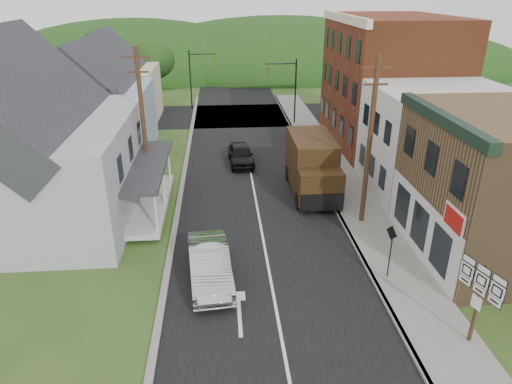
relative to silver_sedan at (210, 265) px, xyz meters
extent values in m
plane|color=#2D4719|center=(2.68, 1.32, -0.82)|extent=(120.00, 120.00, 0.00)
cube|color=black|center=(2.68, 11.32, -0.82)|extent=(9.00, 90.00, 0.02)
cube|color=black|center=(2.68, 28.32, -0.82)|extent=(60.00, 9.00, 0.02)
cube|color=slate|center=(8.58, 9.32, -0.74)|extent=(2.80, 55.00, 0.15)
cube|color=slate|center=(7.23, 9.32, -0.74)|extent=(0.20, 55.00, 0.15)
cube|color=slate|center=(-1.97, 9.32, -0.76)|extent=(0.30, 55.00, 0.12)
cube|color=brown|center=(13.98, 1.32, 2.68)|extent=(8.00, 8.00, 7.00)
cube|color=silver|center=(13.98, 8.82, 2.43)|extent=(8.00, 7.00, 6.50)
cube|color=brown|center=(13.98, 18.32, 4.18)|extent=(8.00, 12.00, 10.00)
cube|color=#A0A2A5|center=(-9.32, 7.32, 1.93)|extent=(10.00, 12.00, 5.50)
cube|color=#87A0B8|center=(-8.32, 18.32, 1.68)|extent=(7.00, 8.00, 5.00)
cube|color=beige|center=(-8.82, 27.32, 1.68)|extent=(7.00, 8.00, 5.00)
cylinder|color=#472D19|center=(8.28, 4.82, 3.68)|extent=(0.26, 0.26, 9.00)
cube|color=#472D19|center=(8.28, 4.82, 7.58)|extent=(1.60, 0.10, 0.10)
cube|color=#472D19|center=(8.28, 4.82, 6.78)|extent=(1.20, 0.10, 0.10)
cylinder|color=#472D19|center=(-3.82, 9.32, 3.68)|extent=(0.26, 0.26, 9.00)
cube|color=#472D19|center=(-3.82, 9.32, 7.58)|extent=(1.60, 0.10, 0.10)
cube|color=#472D19|center=(-3.82, 9.32, 6.78)|extent=(1.20, 0.10, 0.10)
cylinder|color=black|center=(7.68, 24.82, 2.18)|extent=(0.14, 0.14, 6.00)
cylinder|color=black|center=(6.28, 24.82, 4.78)|extent=(2.80, 0.10, 0.10)
imported|color=olive|center=(5.08, 24.82, 4.08)|extent=(0.16, 0.20, 1.00)
cylinder|color=black|center=(-2.32, 31.82, 2.18)|extent=(0.14, 0.14, 6.00)
cylinder|color=black|center=(-0.92, 31.82, 4.78)|extent=(2.80, 0.10, 0.10)
imported|color=olive|center=(0.28, 31.82, 4.08)|extent=(0.16, 0.20, 1.00)
cylinder|color=#382616|center=(-16.32, 21.32, 1.56)|extent=(0.36, 0.36, 4.76)
ellipsoid|color=black|center=(-16.32, 21.32, 5.13)|extent=(5.80, 5.80, 4.93)
cylinder|color=#382616|center=(-6.32, 33.32, 1.14)|extent=(0.36, 0.36, 3.92)
ellipsoid|color=black|center=(-6.32, 33.32, 4.08)|extent=(4.80, 4.80, 4.08)
ellipsoid|color=black|center=(2.68, 56.32, -0.82)|extent=(90.00, 30.00, 16.00)
imported|color=#ABABB0|center=(0.00, 0.00, 0.00)|extent=(2.20, 5.10, 1.63)
imported|color=black|center=(2.08, 14.44, -0.10)|extent=(1.92, 4.30, 1.43)
cube|color=#311F0D|center=(6.28, 9.60, 1.11)|extent=(2.56, 4.86, 3.19)
cube|color=#311F0D|center=(6.26, 6.74, 0.56)|extent=(2.54, 1.78, 2.09)
cube|color=black|center=(6.27, 6.96, 1.44)|extent=(2.32, 1.33, 0.05)
cube|color=black|center=(6.26, 5.80, 0.01)|extent=(2.42, 0.18, 0.99)
cylinder|color=black|center=(5.11, 6.86, -0.32)|extent=(0.31, 0.99, 0.99)
cylinder|color=black|center=(7.42, 6.84, -0.32)|extent=(0.31, 0.99, 0.99)
cylinder|color=black|center=(5.14, 11.26, -0.32)|extent=(0.31, 0.99, 0.99)
cylinder|color=black|center=(7.45, 11.24, -0.32)|extent=(0.31, 0.99, 0.99)
cube|color=#472D19|center=(9.48, -4.71, 0.96)|extent=(0.13, 0.13, 3.26)
cube|color=black|center=(9.42, -4.73, 1.99)|extent=(0.58, 1.79, 0.07)
cube|color=white|center=(9.58, -5.37, 2.41)|extent=(0.17, 0.50, 0.20)
cube|color=white|center=(9.58, -5.37, 1.99)|extent=(0.18, 0.54, 0.51)
cube|color=white|center=(9.58, -5.37, 1.57)|extent=(0.17, 0.50, 0.26)
cube|color=white|center=(9.39, -4.74, 2.41)|extent=(0.17, 0.50, 0.20)
cube|color=white|center=(9.39, -4.74, 1.99)|extent=(0.18, 0.54, 0.51)
cube|color=white|center=(9.39, -4.74, 1.57)|extent=(0.17, 0.50, 0.26)
cube|color=white|center=(9.20, -4.12, 2.41)|extent=(0.17, 0.50, 0.20)
cube|color=white|center=(9.20, -4.12, 1.99)|extent=(0.18, 0.54, 0.51)
cube|color=white|center=(9.20, -4.12, 1.57)|extent=(0.17, 0.50, 0.26)
cube|color=white|center=(9.39, -4.74, 1.06)|extent=(0.14, 0.41, 0.51)
cylinder|color=black|center=(7.88, -0.52, 0.54)|extent=(0.08, 0.08, 2.41)
cube|color=black|center=(7.81, -0.52, 1.54)|extent=(0.23, 0.68, 0.71)
cube|color=yellow|center=(7.83, -0.52, 1.54)|extent=(0.22, 0.61, 0.64)
camera|label=1|loc=(0.68, -17.01, 11.13)|focal=32.00mm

